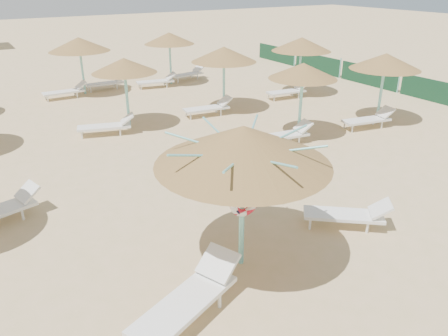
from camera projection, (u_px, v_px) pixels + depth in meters
ground at (270, 265)px, 8.94m from camera, size 120.00×120.00×0.00m
main_palapa at (243, 146)px, 7.97m from camera, size 3.32×3.32×2.97m
lounger_main_a at (190, 297)px, 7.46m from camera, size 2.39×1.53×0.84m
lounger_main_b at (349, 214)px, 10.17m from camera, size 1.90×1.68×0.71m
palapa_field at (158, 61)px, 17.28m from camera, size 18.87×14.37×2.72m
windbreak_fence at (369, 76)px, 23.14m from camera, size 0.08×19.84×1.10m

